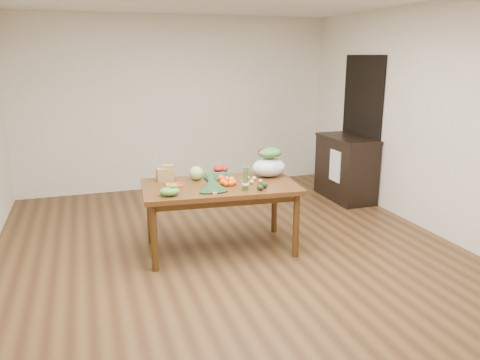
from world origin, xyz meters
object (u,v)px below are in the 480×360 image
object	(u,v)px
dining_table	(220,217)
salad_bag	(269,164)
mandarin_cluster	(227,180)
cabinet	(346,168)
asparagus_bundle	(245,178)
kale_bunch	(213,184)
cabbage	(196,173)
paper_bag	(165,173)

from	to	relation	value
dining_table	salad_bag	size ratio (longest dim) A/B	4.22
mandarin_cluster	salad_bag	bearing A→B (deg)	18.82
cabinet	salad_bag	distance (m)	2.07
asparagus_bundle	salad_bag	world-z (taller)	salad_bag
dining_table	mandarin_cluster	bearing A→B (deg)	-22.59
kale_bunch	asparagus_bundle	distance (m)	0.34
dining_table	mandarin_cluster	distance (m)	0.43
mandarin_cluster	kale_bunch	bearing A→B (deg)	-136.38
dining_table	cabbage	world-z (taller)	cabbage
cabbage	salad_bag	bearing A→B (deg)	-7.58
salad_bag	cabinet	bearing A→B (deg)	33.42
cabinet	kale_bunch	distance (m)	2.90
asparagus_bundle	cabbage	bearing A→B (deg)	129.79
cabinet	asparagus_bundle	size ratio (longest dim) A/B	4.08
dining_table	paper_bag	world-z (taller)	paper_bag
cabinet	kale_bunch	xyz separation A→B (m)	(-2.45, -1.50, 0.36)
cabbage	mandarin_cluster	world-z (taller)	cabbage
paper_bag	cabbage	size ratio (longest dim) A/B	1.52
dining_table	salad_bag	bearing A→B (deg)	18.68
dining_table	asparagus_bundle	bearing A→B (deg)	-51.79
paper_bag	asparagus_bundle	size ratio (longest dim) A/B	0.95
dining_table	kale_bunch	bearing A→B (deg)	-116.27
mandarin_cluster	kale_bunch	xyz separation A→B (m)	(-0.21, -0.20, 0.03)
cabinet	mandarin_cluster	bearing A→B (deg)	-149.85
paper_bag	kale_bunch	xyz separation A→B (m)	(0.39, -0.59, -0.00)
dining_table	kale_bunch	size ratio (longest dim) A/B	4.11
mandarin_cluster	kale_bunch	world-z (taller)	kale_bunch
dining_table	cabbage	xyz separation A→B (m)	(-0.20, 0.26, 0.45)
cabbage	mandarin_cluster	bearing A→B (deg)	-48.51
cabinet	cabbage	distance (m)	2.72
dining_table	cabinet	bearing A→B (deg)	33.56
salad_bag	paper_bag	bearing A→B (deg)	170.30
kale_bunch	salad_bag	bearing A→B (deg)	31.82
asparagus_bundle	salad_bag	xyz separation A→B (m)	(0.43, 0.44, 0.03)
mandarin_cluster	salad_bag	distance (m)	0.60
kale_bunch	asparagus_bundle	xyz separation A→B (m)	(0.33, -0.05, 0.05)
cabinet	kale_bunch	size ratio (longest dim) A/B	2.55
cabinet	mandarin_cluster	world-z (taller)	cabinet
cabinet	paper_bag	world-z (taller)	cabinet
kale_bunch	cabinet	bearing A→B (deg)	36.33
dining_table	cabbage	bearing A→B (deg)	131.46
kale_bunch	salad_bag	distance (m)	0.86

